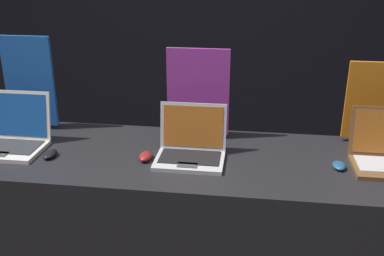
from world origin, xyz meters
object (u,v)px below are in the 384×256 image
object	(u,v)px
promo_stand_front	(30,85)
promo_stand_middle	(198,96)
mouse_back	(339,166)
mouse_middle	(146,156)
laptop_middle	(191,147)
mouse_front	(50,154)
promo_stand_back	(382,106)
laptop_front	(10,136)

from	to	relation	value
promo_stand_front	promo_stand_middle	xyz separation A→B (m)	(0.94, -0.01, -0.02)
promo_stand_front	mouse_back	bearing A→B (deg)	-10.17
mouse_middle	laptop_middle	bearing A→B (deg)	12.48
mouse_front	mouse_middle	bearing A→B (deg)	3.93
mouse_middle	promo_stand_front	bearing A→B (deg)	155.72
promo_stand_front	mouse_middle	bearing A→B (deg)	-24.28
mouse_front	promo_stand_back	distance (m)	1.69
promo_stand_middle	mouse_back	size ratio (longest dim) A/B	5.33
mouse_back	promo_stand_middle	bearing A→B (deg)	157.70
laptop_front	promo_stand_front	world-z (taller)	promo_stand_front
mouse_middle	promo_stand_middle	bearing A→B (deg)	55.93
mouse_back	promo_stand_back	xyz separation A→B (m)	(0.25, 0.34, 0.19)
laptop_front	mouse_back	world-z (taller)	laptop_front
laptop_middle	mouse_front	bearing A→B (deg)	-173.36
laptop_front	promo_stand_middle	size ratio (longest dim) A/B	0.76
promo_stand_front	mouse_middle	xyz separation A→B (m)	(0.72, -0.33, -0.23)
mouse_front	promo_stand_middle	world-z (taller)	promo_stand_middle
mouse_front	promo_stand_middle	size ratio (longest dim) A/B	0.22
promo_stand_front	promo_stand_middle	bearing A→B (deg)	-0.41
promo_stand_front	mouse_back	size ratio (longest dim) A/B	5.77
mouse_middle	laptop_front	bearing A→B (deg)	175.69
mouse_back	promo_stand_front	bearing A→B (deg)	169.83
laptop_front	laptop_middle	bearing A→B (deg)	-0.41
laptop_front	mouse_back	distance (m)	1.64
mouse_front	promo_stand_front	xyz separation A→B (m)	(-0.25, 0.36, 0.24)
promo_stand_front	mouse_middle	distance (m)	0.83
mouse_middle	mouse_back	size ratio (longest dim) A/B	1.15
laptop_middle	mouse_middle	distance (m)	0.22
promo_stand_middle	mouse_back	world-z (taller)	promo_stand_middle
mouse_middle	promo_stand_back	xyz separation A→B (m)	(1.16, 0.37, 0.19)
mouse_middle	mouse_front	bearing A→B (deg)	-176.07
mouse_front	promo_stand_middle	distance (m)	0.80
mouse_front	promo_stand_back	bearing A→B (deg)	13.94
promo_stand_front	laptop_front	bearing A→B (deg)	-90.00
promo_stand_back	mouse_back	bearing A→B (deg)	-125.73
laptop_front	mouse_middle	world-z (taller)	laptop_front
mouse_middle	mouse_back	distance (m)	0.92
laptop_middle	promo_stand_middle	xyz separation A→B (m)	(0.00, 0.27, 0.17)
mouse_front	laptop_middle	world-z (taller)	laptop_middle
laptop_front	promo_stand_back	distance (m)	1.91
mouse_front	promo_stand_middle	xyz separation A→B (m)	(0.69, 0.35, 0.22)
laptop_front	mouse_middle	distance (m)	0.73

